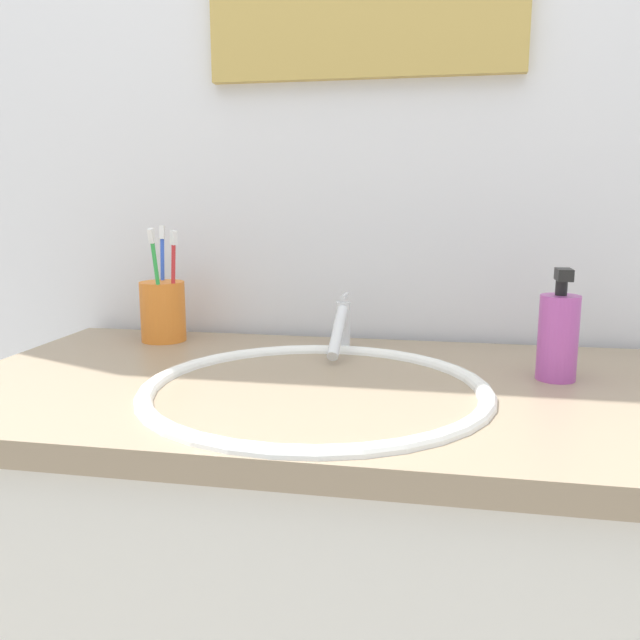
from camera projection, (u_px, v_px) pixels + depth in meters
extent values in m
cube|color=silver|center=(365.00, 170.00, 1.15)|extent=(2.28, 0.04, 2.40)
cube|color=gray|center=(335.00, 392.00, 0.90)|extent=(1.08, 0.57, 0.03)
ellipsoid|color=white|center=(316.00, 431.00, 0.86)|extent=(0.41, 0.41, 0.11)
torus|color=white|center=(316.00, 391.00, 0.85)|extent=(0.47, 0.47, 0.02)
cylinder|color=#595B60|center=(316.00, 467.00, 0.87)|extent=(0.03, 0.03, 0.01)
cylinder|color=silver|center=(343.00, 326.00, 1.07)|extent=(0.02, 0.02, 0.08)
cylinder|color=silver|center=(338.00, 330.00, 1.02)|extent=(0.02, 0.12, 0.08)
cylinder|color=silver|center=(345.00, 296.00, 1.08)|extent=(0.01, 0.05, 0.01)
cylinder|color=orange|center=(163.00, 311.00, 1.14)|extent=(0.08, 0.08, 0.11)
cylinder|color=red|center=(173.00, 289.00, 1.11)|extent=(0.02, 0.02, 0.18)
cube|color=white|center=(174.00, 238.00, 1.09)|extent=(0.02, 0.02, 0.03)
cylinder|color=blue|center=(163.00, 284.00, 1.16)|extent=(0.01, 0.04, 0.19)
cube|color=white|center=(162.00, 232.00, 1.15)|extent=(0.01, 0.02, 0.03)
cylinder|color=green|center=(159.00, 289.00, 1.10)|extent=(0.01, 0.05, 0.19)
cube|color=white|center=(151.00, 236.00, 1.06)|extent=(0.01, 0.02, 0.03)
cylinder|color=#B24CA5|center=(558.00, 338.00, 0.89)|extent=(0.05, 0.05, 0.12)
cylinder|color=black|center=(561.00, 288.00, 0.88)|extent=(0.02, 0.02, 0.02)
cube|color=black|center=(564.00, 275.00, 0.86)|extent=(0.02, 0.04, 0.02)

